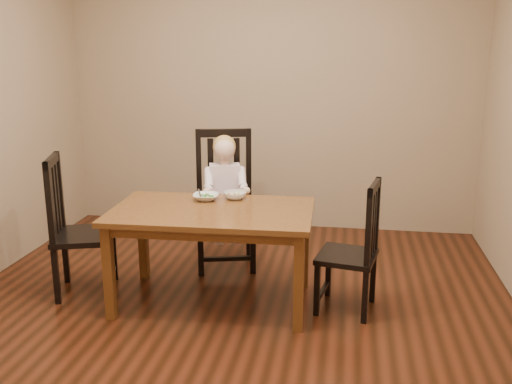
% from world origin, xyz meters
% --- Properties ---
extents(room, '(4.01, 4.01, 2.71)m').
position_xyz_m(room, '(0.00, 0.00, 1.35)').
color(room, '#461D0F').
rests_on(room, ground).
extents(dining_table, '(1.41, 0.87, 0.70)m').
position_xyz_m(dining_table, '(-0.15, 0.12, 0.61)').
color(dining_table, '#472D10').
rests_on(dining_table, room).
extents(chair_child, '(0.59, 0.57, 1.12)m').
position_xyz_m(chair_child, '(-0.22, 0.88, 0.54)').
color(chair_child, black).
rests_on(chair_child, room).
extents(chair_left, '(0.54, 0.55, 1.03)m').
position_xyz_m(chair_left, '(-1.18, 0.13, 0.50)').
color(chair_left, black).
rests_on(chair_left, room).
extents(chair_right, '(0.45, 0.46, 0.92)m').
position_xyz_m(chair_right, '(0.83, 0.15, 0.44)').
color(chair_right, black).
rests_on(chair_right, room).
extents(toddler, '(0.42, 0.48, 0.56)m').
position_xyz_m(toddler, '(-0.21, 0.83, 0.68)').
color(toddler, silver).
rests_on(toddler, chair_child).
extents(bowl_peas, '(0.21, 0.21, 0.05)m').
position_xyz_m(bowl_peas, '(-0.25, 0.34, 0.72)').
color(bowl_peas, silver).
rests_on(bowl_peas, dining_table).
extents(bowl_veg, '(0.20, 0.20, 0.05)m').
position_xyz_m(bowl_veg, '(-0.04, 0.41, 0.72)').
color(bowl_veg, silver).
rests_on(bowl_veg, dining_table).
extents(fork, '(0.06, 0.12, 0.05)m').
position_xyz_m(fork, '(-0.29, 0.32, 0.74)').
color(fork, silver).
rests_on(fork, bowl_peas).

